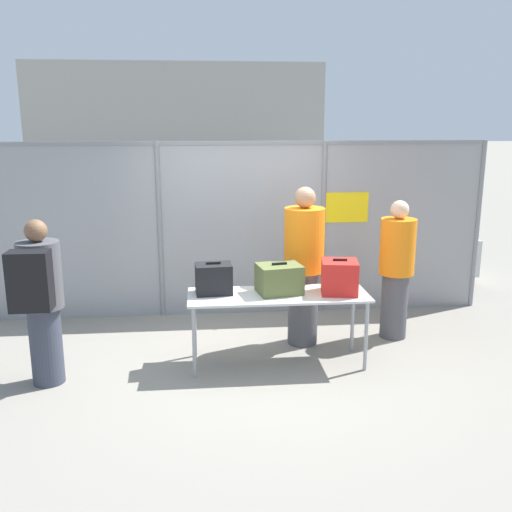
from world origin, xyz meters
The scene contains 11 objects.
ground_plane centered at (0.00, 0.00, 0.00)m, with size 120.00×120.00×0.00m, color gray.
fence_section centered at (0.01, 1.57, 1.20)m, with size 6.53×0.07×2.30m.
inspection_table centered at (0.25, -0.12, 0.71)m, with size 1.89×0.66×0.78m.
suitcase_black centered at (-0.42, -0.02, 0.94)m, with size 0.39×0.30×0.34m.
suitcase_olive centered at (0.27, -0.07, 0.93)m, with size 0.50×0.43×0.33m.
suitcase_red centered at (0.90, -0.14, 0.95)m, with size 0.42×0.41×0.37m.
traveler_hooded centered at (-2.09, -0.41, 0.91)m, with size 0.41×0.63×1.65m.
security_worker_near centered at (0.62, 0.43, 0.95)m, with size 0.46×0.46×1.84m.
security_worker_far centered at (1.74, 0.51, 0.86)m, with size 0.41×0.41×1.66m.
utility_trailer centered at (2.20, 3.04, 0.42)m, with size 4.06×1.88×0.73m.
distant_hangar centered at (-1.60, 25.81, 2.56)m, with size 13.89×8.70×5.13m.
Camera 1 is at (-0.53, -5.79, 2.57)m, focal length 40.00 mm.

